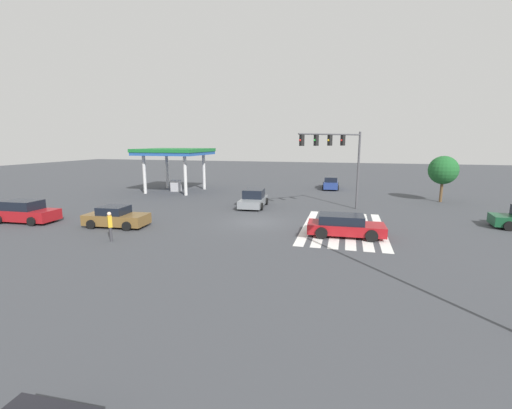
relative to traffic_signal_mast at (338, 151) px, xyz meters
name	(u,v)px	position (x,y,z in m)	size (l,w,h in m)	color
ground_plane	(256,222)	(-5.41, 5.41, -5.00)	(150.98, 150.98, 0.00)	#3D3F44
crosswalk_markings	(343,228)	(-5.41, -0.73, -4.99)	(10.07, 5.35, 0.01)	silver
traffic_signal_mast	(338,151)	(0.00, 0.00, 0.00)	(4.67, 4.67, 6.58)	#47474C
car_0	(253,199)	(0.33, 7.18, -4.31)	(4.51, 2.43, 1.55)	gray
car_1	(344,226)	(-7.55, -0.81, -4.33)	(2.30, 4.69, 1.34)	maroon
car_2	(116,217)	(-9.10, 14.37, -4.35)	(2.30, 4.34, 1.42)	brown
car_3	(331,183)	(14.40, 1.10, -4.28)	(4.96, 2.08, 1.53)	navy
car_5	(25,212)	(-9.64, 21.63, -4.25)	(2.29, 4.62, 1.58)	maroon
gas_station_canopy	(175,154)	(7.39, 18.58, -0.61)	(7.28, 7.28, 4.97)	#23519E
pedestrian	(110,225)	(-12.22, 12.41, -4.02)	(0.41, 0.41, 1.75)	#38383D
tree_corner_a	(443,170)	(7.45, -9.68, -1.92)	(2.70, 2.70, 4.44)	brown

